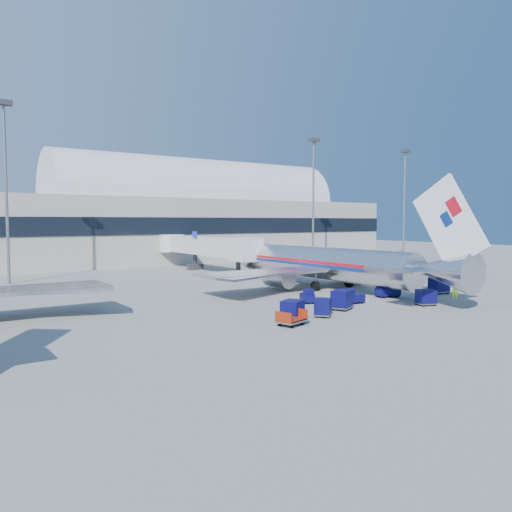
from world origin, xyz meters
TOP-DOWN VIEW (x-y plane):
  - ground at (0.00, 0.00)m, footprint 260.00×260.00m
  - terminal at (-13.60, 55.96)m, footprint 170.00×28.15m
  - airliner_main at (10.00, 4.51)m, footprint 32.00×37.26m
  - jetbridge_near at (7.60, 30.81)m, footprint 4.40×27.50m
  - mast_west at (-20.00, 30.00)m, footprint 2.00×1.20m
  - mast_east at (30.00, 30.00)m, footprint 2.00×1.20m
  - mast_far_east at (55.00, 30.00)m, footprint 2.00×1.20m
  - barrier_near at (18.00, 2.00)m, footprint 3.00×0.55m
  - barrier_mid at (21.30, 2.00)m, footprint 3.00×0.55m
  - barrier_far at (24.60, 2.00)m, footprint 3.00×0.55m
  - tug_lead at (4.43, -5.04)m, footprint 2.31×1.32m
  - tug_right at (10.42, -4.15)m, footprint 2.63×1.63m
  - tug_left at (1.31, -2.28)m, footprint 1.85×2.35m
  - cart_train_a at (1.36, -6.86)m, footprint 2.43×2.21m
  - cart_train_b at (-2.17, -8.30)m, footprint 2.11×2.06m
  - cart_train_c at (-5.48, -8.44)m, footprint 2.35×2.17m
  - cart_solo_near at (9.40, -9.67)m, footprint 1.98×1.72m
  - cart_solo_far at (17.02, -5.62)m, footprint 2.15×1.75m
  - cart_open_red at (-6.52, -9.63)m, footprint 2.50×2.06m
  - ramp_worker at (15.39, -8.68)m, footprint 0.68×0.77m

SIDE VIEW (x-z plane):
  - ground at x=0.00m, z-range 0.00..0.00m
  - cart_open_red at x=-6.52m, z-range 0.13..0.71m
  - barrier_near at x=18.00m, z-range 0.00..0.90m
  - barrier_mid at x=21.30m, z-range 0.00..0.90m
  - barrier_far at x=24.60m, z-range 0.00..0.90m
  - tug_left at x=1.31m, z-range -0.06..1.31m
  - tug_lead at x=4.43m, z-range -0.06..1.38m
  - tug_right at x=10.42m, z-range -0.07..1.53m
  - cart_solo_near at x=9.40m, z-range 0.05..1.53m
  - cart_train_b at x=-2.17m, z-range 0.05..1.53m
  - ramp_worker at x=15.39m, z-range 0.00..1.77m
  - cart_train_c at x=-5.48m, z-range 0.06..1.72m
  - cart_solo_far at x=17.02m, z-range 0.06..1.79m
  - cart_train_a at x=1.36m, z-range 0.06..1.80m
  - airliner_main at x=10.00m, z-range -3.11..8.96m
  - jetbridge_near at x=7.60m, z-range 0.80..7.05m
  - terminal at x=-13.60m, z-range -2.98..18.02m
  - mast_west at x=-20.00m, z-range 3.49..26.09m
  - mast_east at x=30.00m, z-range 3.49..26.09m
  - mast_far_east at x=55.00m, z-range 3.49..26.09m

